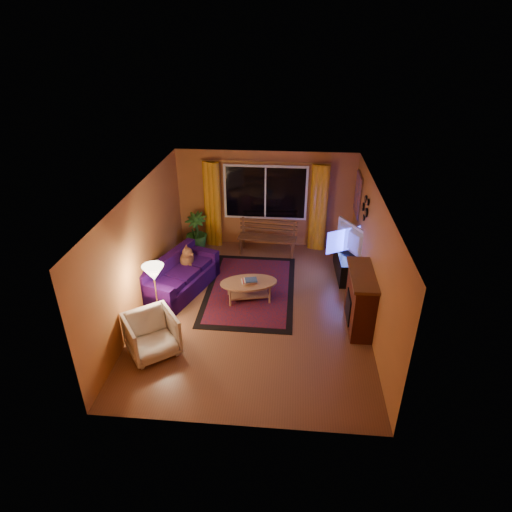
# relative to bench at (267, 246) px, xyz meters

# --- Properties ---
(floor) EXTENTS (4.50, 6.00, 0.02)m
(floor) POSITION_rel_bench_xyz_m (-0.10, -2.43, -0.23)
(floor) COLOR brown
(floor) RESTS_ON ground
(ceiling) EXTENTS (4.50, 6.00, 0.02)m
(ceiling) POSITION_rel_bench_xyz_m (-0.10, -2.43, 2.29)
(ceiling) COLOR white
(ceiling) RESTS_ON ground
(wall_back) EXTENTS (4.50, 0.02, 2.50)m
(wall_back) POSITION_rel_bench_xyz_m (-0.10, 0.58, 1.03)
(wall_back) COLOR #C07339
(wall_back) RESTS_ON ground
(wall_left) EXTENTS (0.02, 6.00, 2.50)m
(wall_left) POSITION_rel_bench_xyz_m (-2.36, -2.43, 1.03)
(wall_left) COLOR #C07339
(wall_left) RESTS_ON ground
(wall_right) EXTENTS (0.02, 6.00, 2.50)m
(wall_right) POSITION_rel_bench_xyz_m (2.16, -2.43, 1.03)
(wall_right) COLOR #C07339
(wall_right) RESTS_ON ground
(window) EXTENTS (2.00, 0.02, 1.30)m
(window) POSITION_rel_bench_xyz_m (-0.10, 0.51, 1.23)
(window) COLOR black
(window) RESTS_ON wall_back
(curtain_rod) EXTENTS (3.20, 0.03, 0.03)m
(curtain_rod) POSITION_rel_bench_xyz_m (-0.10, 0.47, 2.03)
(curtain_rod) COLOR #BF8C3F
(curtain_rod) RESTS_ON wall_back
(curtain_left) EXTENTS (0.36, 0.36, 2.24)m
(curtain_left) POSITION_rel_bench_xyz_m (-1.45, 0.45, 0.90)
(curtain_left) COLOR orange
(curtain_left) RESTS_ON ground
(curtain_right) EXTENTS (0.36, 0.36, 2.24)m
(curtain_right) POSITION_rel_bench_xyz_m (1.25, 0.45, 0.90)
(curtain_right) COLOR orange
(curtain_right) RESTS_ON ground
(bench) EXTENTS (1.50, 0.57, 0.44)m
(bench) POSITION_rel_bench_xyz_m (0.00, 0.00, 0.00)
(bench) COLOR #52301B
(bench) RESTS_ON ground
(potted_plant) EXTENTS (0.67, 0.67, 1.00)m
(potted_plant) POSITION_rel_bench_xyz_m (-1.84, 0.07, 0.28)
(potted_plant) COLOR #235B1E
(potted_plant) RESTS_ON ground
(sofa) EXTENTS (1.45, 2.11, 0.79)m
(sofa) POSITION_rel_bench_xyz_m (-1.75, -1.94, 0.17)
(sofa) COLOR #220743
(sofa) RESTS_ON ground
(dog) EXTENTS (0.43, 0.51, 0.48)m
(dog) POSITION_rel_bench_xyz_m (-1.70, -1.50, 0.41)
(dog) COLOR brown
(dog) RESTS_ON sofa
(armchair) EXTENTS (1.11, 1.10, 0.84)m
(armchair) POSITION_rel_bench_xyz_m (-1.76, -3.97, 0.20)
(armchair) COLOR beige
(armchair) RESTS_ON ground
(floor_lamp) EXTENTS (0.23, 0.23, 1.34)m
(floor_lamp) POSITION_rel_bench_xyz_m (-1.86, -3.25, 0.45)
(floor_lamp) COLOR #BF8C3F
(floor_lamp) RESTS_ON ground
(rug) EXTENTS (1.94, 3.05, 0.02)m
(rug) POSITION_rel_bench_xyz_m (-0.26, -1.75, -0.21)
(rug) COLOR maroon
(rug) RESTS_ON ground
(coffee_table) EXTENTS (1.43, 1.43, 0.44)m
(coffee_table) POSITION_rel_bench_xyz_m (-0.25, -2.14, -0.00)
(coffee_table) COLOR #B37D55
(coffee_table) RESTS_ON ground
(tv_console) EXTENTS (0.49, 1.34, 0.55)m
(tv_console) POSITION_rel_bench_xyz_m (1.90, -0.89, 0.06)
(tv_console) COLOR black
(tv_console) RESTS_ON ground
(television) EXTENTS (0.72, 1.10, 0.68)m
(television) POSITION_rel_bench_xyz_m (1.90, -0.89, 0.67)
(television) COLOR black
(television) RESTS_ON tv_console
(fireplace) EXTENTS (0.40, 1.20, 1.10)m
(fireplace) POSITION_rel_bench_xyz_m (1.95, -2.83, 0.33)
(fireplace) COLOR maroon
(fireplace) RESTS_ON ground
(mirror_cluster) EXTENTS (0.06, 0.60, 0.56)m
(mirror_cluster) POSITION_rel_bench_xyz_m (2.11, -1.13, 1.58)
(mirror_cluster) COLOR black
(mirror_cluster) RESTS_ON wall_right
(painting) EXTENTS (0.04, 0.76, 0.96)m
(painting) POSITION_rel_bench_xyz_m (2.12, 0.02, 1.43)
(painting) COLOR #DE5524
(painting) RESTS_ON wall_right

